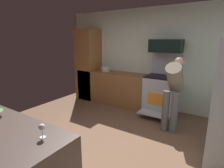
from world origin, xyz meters
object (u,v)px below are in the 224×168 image
object	(u,v)px
stock_pot	(105,69)
wine_glass_mid	(42,128)
person_cook	(174,88)
microwave	(166,46)
oven_range	(162,94)

from	to	relation	value
stock_pot	wine_glass_mid	bearing A→B (deg)	-64.48
person_cook	stock_pot	world-z (taller)	person_cook
stock_pot	person_cook	bearing A→B (deg)	-17.94
microwave	person_cook	xyz separation A→B (m)	(0.44, -0.77, -0.79)
person_cook	stock_pot	size ratio (longest dim) A/B	5.43
oven_range	stock_pot	xyz separation A→B (m)	(-1.69, 0.01, 0.46)
oven_range	microwave	size ratio (longest dim) A/B	2.04
oven_range	wine_glass_mid	bearing A→B (deg)	-92.00
oven_range	stock_pot	distance (m)	1.75
oven_range	person_cook	size ratio (longest dim) A/B	1.03
microwave	person_cook	distance (m)	1.19
microwave	oven_range	bearing A→B (deg)	-90.00
person_cook	wine_glass_mid	world-z (taller)	person_cook
microwave	person_cook	world-z (taller)	microwave
wine_glass_mid	stock_pot	distance (m)	3.66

